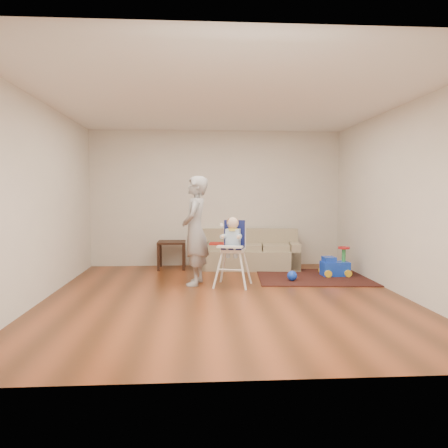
{
  "coord_description": "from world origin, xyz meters",
  "views": [
    {
      "loc": [
        -0.42,
        -6.02,
        1.45
      ],
      "look_at": [
        0.0,
        0.4,
        1.0
      ],
      "focal_mm": 35.0,
      "sensor_mm": 36.0,
      "label": 1
    }
  ],
  "objects": [
    {
      "name": "ride_on_toy",
      "position": [
        2.01,
        1.4,
        0.27
      ],
      "size": [
        0.48,
        0.35,
        0.51
      ],
      "primitive_type": null,
      "rotation": [
        0.0,
        0.0,
        0.04
      ],
      "color": "blue",
      "rests_on": "area_rug"
    },
    {
      "name": "adult",
      "position": [
        -0.43,
        0.89,
        0.86
      ],
      "size": [
        0.51,
        0.69,
        1.73
      ],
      "primitive_type": "imported",
      "rotation": [
        0.0,
        0.0,
        -1.74
      ],
      "color": "gray",
      "rests_on": "ground"
    },
    {
      "name": "ground",
      "position": [
        0.0,
        0.0,
        0.0
      ],
      "size": [
        5.5,
        5.5,
        0.0
      ],
      "primitive_type": "plane",
      "color": "#4C2611",
      "rests_on": "ground"
    },
    {
      "name": "side_table",
      "position": [
        -0.88,
        2.39,
        0.27
      ],
      "size": [
        0.53,
        0.53,
        0.53
      ],
      "primitive_type": null,
      "color": "black",
      "rests_on": "ground"
    },
    {
      "name": "room_envelope",
      "position": [
        0.0,
        0.53,
        1.88
      ],
      "size": [
        5.04,
        5.52,
        2.72
      ],
      "color": "silver",
      "rests_on": "ground"
    },
    {
      "name": "toy_ball",
      "position": [
        1.16,
        1.0,
        0.1
      ],
      "size": [
        0.16,
        0.16,
        0.16
      ],
      "primitive_type": "sphere",
      "color": "blue",
      "rests_on": "area_rug"
    },
    {
      "name": "high_chair",
      "position": [
        0.16,
        0.72,
        0.53
      ],
      "size": [
        0.63,
        0.63,
        1.09
      ],
      "rotation": [
        0.0,
        0.0,
        -0.28
      ],
      "color": "white",
      "rests_on": "ground"
    },
    {
      "name": "sofa",
      "position": [
        0.6,
        2.3,
        0.38
      ],
      "size": [
        2.03,
        1.04,
        0.75
      ],
      "rotation": [
        0.0,
        0.0,
        -0.13
      ],
      "color": "gray",
      "rests_on": "ground"
    },
    {
      "name": "area_rug",
      "position": [
        1.7,
        1.32,
        0.01
      ],
      "size": [
        2.18,
        1.71,
        0.02
      ],
      "primitive_type": "cube",
      "rotation": [
        0.0,
        0.0,
        -0.08
      ],
      "color": "black",
      "rests_on": "ground"
    }
  ]
}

